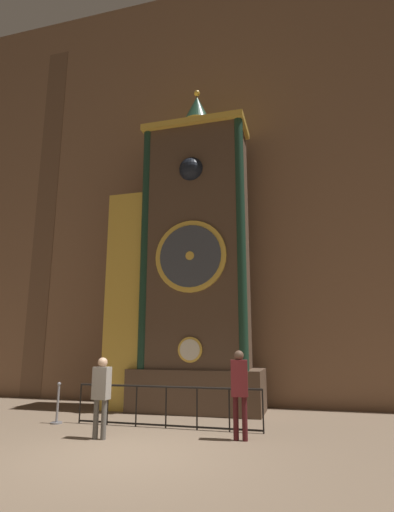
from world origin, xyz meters
TOP-DOWN VIEW (x-y plane):
  - ground_plane at (0.00, 0.00)m, footprint 28.00×28.00m
  - cathedral_back_wall at (-0.09, 6.15)m, footprint 24.00×0.32m
  - clock_tower at (-0.39, 4.65)m, footprint 4.71×1.82m
  - railing_fence at (-0.09, 2.27)m, footprint 4.51×0.05m
  - visitor_near at (-1.03, 0.88)m, footprint 0.35×0.24m
  - visitor_far at (1.77, 1.52)m, footprint 0.37×0.26m
  - stanchion_post at (-2.84, 2.09)m, footprint 0.28×0.28m

SIDE VIEW (x-z plane):
  - ground_plane at x=0.00m, z-range 0.00..0.00m
  - stanchion_post at x=-2.84m, z-range -0.17..0.79m
  - railing_fence at x=-0.09m, z-range 0.06..0.99m
  - visitor_near at x=-1.03m, z-range 0.16..1.77m
  - visitor_far at x=1.77m, z-range 0.18..1.94m
  - clock_tower at x=-0.39m, z-range -0.87..9.48m
  - cathedral_back_wall at x=-0.09m, z-range -0.01..15.87m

